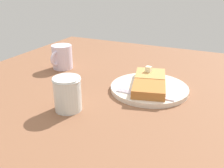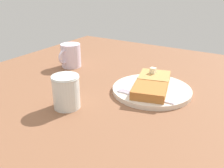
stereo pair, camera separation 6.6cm
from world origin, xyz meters
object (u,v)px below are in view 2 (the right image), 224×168
object	(u,v)px
plate	(152,90)
coffee_mug	(71,55)
syrup_jar	(66,92)
fork	(141,96)

from	to	relation	value
plate	coffee_mug	size ratio (longest dim) A/B	2.27
plate	syrup_jar	xyz separation A→B (cm)	(19.68, -14.90, 3.38)
plate	syrup_jar	distance (cm)	24.91
plate	syrup_jar	bearing A→B (deg)	-37.14
plate	fork	xyz separation A→B (cm)	(6.48, -0.30, 0.75)
syrup_jar	fork	bearing A→B (deg)	132.09
syrup_jar	coffee_mug	distance (cm)	31.82
plate	syrup_jar	world-z (taller)	syrup_jar
fork	coffee_mug	world-z (taller)	coffee_mug
fork	syrup_jar	distance (cm)	19.86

